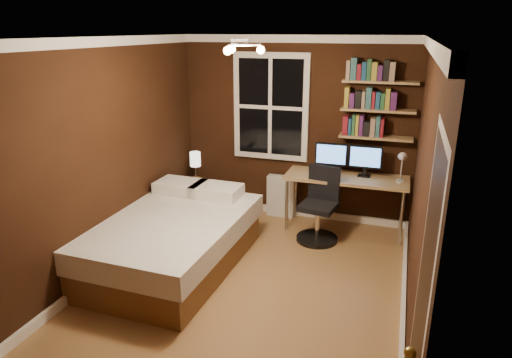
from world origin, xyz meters
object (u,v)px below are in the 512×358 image
(bedside_lamp, at_px, (196,167))
(desk, at_px, (346,181))
(desk_lamp, at_px, (402,167))
(monitor_right, at_px, (365,161))
(bed, at_px, (168,239))
(radiator, at_px, (281,196))
(monitor_left, at_px, (331,158))
(nightstand, at_px, (197,198))
(office_chair, at_px, (319,214))

(bedside_lamp, bearing_deg, desk, 3.59)
(desk_lamp, bearing_deg, monitor_right, 160.06)
(desk, height_order, desk_lamp, desk_lamp)
(bedside_lamp, bearing_deg, bed, -77.22)
(monitor_right, bearing_deg, desk_lamp, -19.94)
(bed, distance_m, desk_lamp, 2.93)
(radiator, bearing_deg, monitor_right, -6.35)
(bed, distance_m, desk, 2.40)
(monitor_left, height_order, desk_lamp, desk_lamp)
(bedside_lamp, bearing_deg, nightstand, 0.00)
(nightstand, height_order, monitor_right, monitor_right)
(desk, relative_size, monitor_left, 3.71)
(monitor_right, bearing_deg, radiator, 173.65)
(desk_lamp, bearing_deg, office_chair, -161.06)
(bedside_lamp, relative_size, office_chair, 0.46)
(desk, xyz_separation_m, office_chair, (-0.27, -0.40, -0.33))
(bedside_lamp, height_order, desk, bedside_lamp)
(nightstand, distance_m, monitor_left, 2.01)
(bedside_lamp, xyz_separation_m, desk_lamp, (2.76, 0.05, 0.25))
(bedside_lamp, xyz_separation_m, office_chair, (1.83, -0.27, -0.36))
(radiator, height_order, monitor_right, monitor_right)
(monitor_right, xyz_separation_m, office_chair, (-0.48, -0.48, -0.60))
(bedside_lamp, height_order, office_chair, office_chair)
(monitor_left, bearing_deg, radiator, 169.74)
(nightstand, bearing_deg, office_chair, 8.93)
(office_chair, bearing_deg, monitor_right, 53.83)
(bed, xyz_separation_m, bedside_lamp, (-0.33, 1.45, 0.41))
(nightstand, xyz_separation_m, desk_lamp, (2.76, 0.05, 0.72))
(monitor_left, relative_size, desk_lamp, 0.96)
(bed, height_order, monitor_right, monitor_right)
(monitor_right, relative_size, office_chair, 0.45)
(nightstand, bearing_deg, bedside_lamp, 0.00)
(radiator, bearing_deg, nightstand, -163.88)
(bedside_lamp, distance_m, desk, 2.10)
(desk, distance_m, office_chair, 0.59)
(bedside_lamp, relative_size, radiator, 0.73)
(monitor_right, distance_m, office_chair, 0.91)
(monitor_left, bearing_deg, bedside_lamp, -173.58)
(desk, bearing_deg, radiator, 167.47)
(bed, relative_size, monitor_right, 5.15)
(radiator, bearing_deg, desk_lamp, -10.35)
(nightstand, relative_size, monitor_left, 1.18)
(desk, bearing_deg, office_chair, -123.28)
(monitor_right, bearing_deg, desk, -159.86)
(desk, bearing_deg, monitor_right, 20.14)
(desk_lamp, bearing_deg, bedside_lamp, -179.04)
(bed, relative_size, radiator, 3.67)
(nightstand, bearing_deg, monitor_right, 22.64)
(bed, height_order, desk, desk)
(bed, relative_size, office_chair, 2.31)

